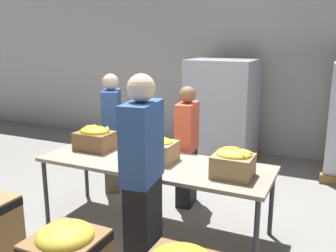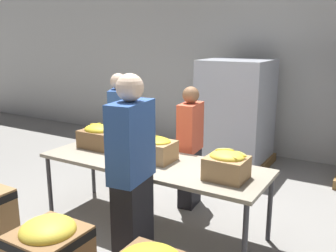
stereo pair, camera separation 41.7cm
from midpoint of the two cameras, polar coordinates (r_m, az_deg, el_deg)
ground_plane at (r=4.37m, az=0.44°, el=-15.08°), size 30.00×30.00×0.00m
wall_back at (r=6.91m, az=14.88°, el=12.29°), size 16.00×0.08×4.00m
sorting_table at (r=4.08m, az=0.46°, el=-6.11°), size 2.53×0.88×0.77m
banana_box_0 at (r=4.57m, az=-8.02°, el=-1.54°), size 0.43×0.34×0.29m
banana_box_1 at (r=4.07m, az=0.55°, el=-3.41°), size 0.48×0.33×0.28m
banana_box_2 at (r=3.62m, az=12.24°, el=-5.88°), size 0.38×0.33×0.29m
volunteer_0 at (r=4.63m, az=5.96°, el=-3.38°), size 0.25×0.43×1.51m
volunteer_1 at (r=3.34m, az=-1.94°, el=-7.55°), size 0.30×0.51×1.79m
volunteer_2 at (r=5.17m, az=-5.07°, el=-0.99°), size 0.39×0.48×1.62m
pallet_stack_1 at (r=6.22m, az=12.17°, el=1.75°), size 1.13×1.13×1.74m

